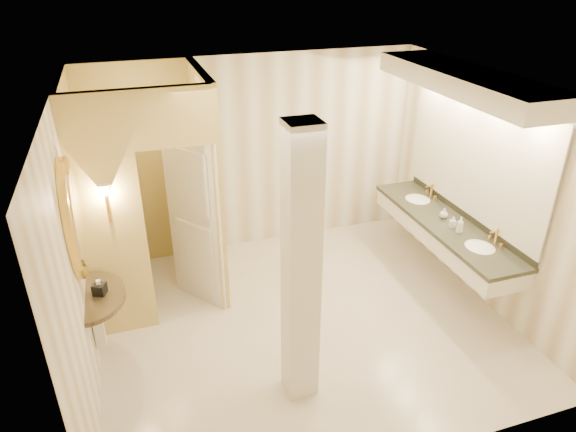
# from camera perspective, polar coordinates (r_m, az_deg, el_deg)

# --- Properties ---
(floor) EXTENTS (4.50, 4.50, 0.00)m
(floor) POSITION_cam_1_polar(r_m,az_deg,el_deg) (6.10, 1.70, -11.56)
(floor) COLOR beige
(floor) RESTS_ON ground
(ceiling) EXTENTS (4.50, 4.50, 0.00)m
(ceiling) POSITION_cam_1_polar(r_m,az_deg,el_deg) (4.89, 2.14, 13.99)
(ceiling) COLOR white
(ceiling) RESTS_ON wall_back
(wall_back) EXTENTS (4.50, 0.02, 2.70)m
(wall_back) POSITION_cam_1_polar(r_m,az_deg,el_deg) (7.12, -3.62, 6.82)
(wall_back) COLOR white
(wall_back) RESTS_ON floor
(wall_front) EXTENTS (4.50, 0.02, 2.70)m
(wall_front) POSITION_cam_1_polar(r_m,az_deg,el_deg) (3.85, 12.32, -13.25)
(wall_front) COLOR white
(wall_front) RESTS_ON floor
(wall_left) EXTENTS (0.02, 4.00, 2.70)m
(wall_left) POSITION_cam_1_polar(r_m,az_deg,el_deg) (5.13, -22.50, -3.78)
(wall_left) COLOR white
(wall_left) RESTS_ON floor
(wall_right) EXTENTS (0.02, 4.00, 2.70)m
(wall_right) POSITION_cam_1_polar(r_m,az_deg,el_deg) (6.42, 21.15, 2.67)
(wall_right) COLOR white
(wall_right) RESTS_ON floor
(toilet_closet) EXTENTS (1.50, 1.55, 2.70)m
(toilet_closet) POSITION_cam_1_polar(r_m,az_deg,el_deg) (5.97, -11.60, 2.57)
(toilet_closet) COLOR #EAD87A
(toilet_closet) RESTS_ON floor
(wall_sconce) EXTENTS (0.14, 0.14, 0.42)m
(wall_sconce) POSITION_cam_1_polar(r_m,az_deg,el_deg) (5.33, -19.61, 2.52)
(wall_sconce) COLOR gold
(wall_sconce) RESTS_ON toilet_closet
(vanity) EXTENTS (0.75, 2.65, 2.09)m
(vanity) POSITION_cam_1_polar(r_m,az_deg,el_deg) (6.34, 18.30, 5.58)
(vanity) COLOR silver
(vanity) RESTS_ON floor
(console_shelf) EXTENTS (0.89, 0.89, 1.89)m
(console_shelf) POSITION_cam_1_polar(r_m,az_deg,el_deg) (5.12, -22.06, -3.97)
(console_shelf) COLOR black
(console_shelf) RESTS_ON floor
(pillar) EXTENTS (0.29, 0.29, 2.70)m
(pillar) POSITION_cam_1_polar(r_m,az_deg,el_deg) (4.47, 1.44, -6.24)
(pillar) COLOR silver
(pillar) RESTS_ON floor
(tissue_box) EXTENTS (0.15, 0.15, 0.11)m
(tissue_box) POSITION_cam_1_polar(r_m,az_deg,el_deg) (5.31, -20.20, -7.59)
(tissue_box) COLOR black
(tissue_box) RESTS_ON console_shelf
(toilet) EXTENTS (0.48, 0.76, 0.74)m
(toilet) POSITION_cam_1_polar(r_m,az_deg,el_deg) (7.11, -17.37, -3.21)
(toilet) COLOR white
(toilet) RESTS_ON floor
(soap_bottle_a) EXTENTS (0.07, 0.07, 0.14)m
(soap_bottle_a) POSITION_cam_1_polar(r_m,az_deg,el_deg) (6.46, 17.84, -0.65)
(soap_bottle_a) COLOR beige
(soap_bottle_a) RESTS_ON vanity
(soap_bottle_b) EXTENTS (0.11, 0.11, 0.13)m
(soap_bottle_b) POSITION_cam_1_polar(r_m,az_deg,el_deg) (6.66, 16.93, 0.31)
(soap_bottle_b) COLOR silver
(soap_bottle_b) RESTS_ON vanity
(soap_bottle_c) EXTENTS (0.10, 0.10, 0.20)m
(soap_bottle_c) POSITION_cam_1_polar(r_m,az_deg,el_deg) (6.35, 18.58, -0.95)
(soap_bottle_c) COLOR #C6B28C
(soap_bottle_c) RESTS_ON vanity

